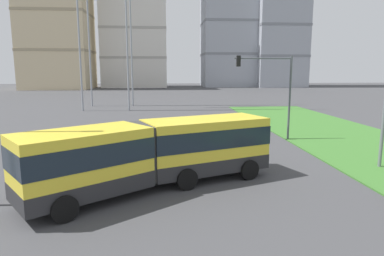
% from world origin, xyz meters
% --- Properties ---
extents(articulated_bus, '(11.44, 7.75, 3.00)m').
position_xyz_m(articulated_bus, '(-1.67, 11.91, 1.65)').
color(articulated_bus, yellow).
rests_on(articulated_bus, ground).
extents(traffic_light_far_right, '(4.40, 0.28, 6.39)m').
position_xyz_m(traffic_light_far_right, '(6.96, 22.00, 4.40)').
color(traffic_light_far_right, '#474C51').
rests_on(traffic_light_far_right, ground).
extents(apartment_tower_westcentre, '(19.26, 14.28, 50.49)m').
position_xyz_m(apartment_tower_westcentre, '(-9.64, 104.97, 25.27)').
color(apartment_tower_westcentre, silver).
rests_on(apartment_tower_westcentre, ground).
extents(apartment_tower_centre, '(18.45, 15.75, 38.64)m').
position_xyz_m(apartment_tower_centre, '(20.54, 106.53, 19.34)').
color(apartment_tower_centre, '#9EA3AD').
rests_on(apartment_tower_centre, ground).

